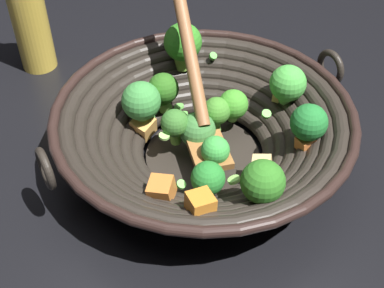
{
  "coord_description": "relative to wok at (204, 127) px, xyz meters",
  "views": [
    {
      "loc": [
        0.38,
        0.37,
        0.53
      ],
      "look_at": [
        0.01,
        -0.01,
        0.03
      ],
      "focal_mm": 48.77,
      "sensor_mm": 36.0,
      "label": 1
    }
  ],
  "objects": [
    {
      "name": "wok",
      "position": [
        0.0,
        0.0,
        0.0
      ],
      "size": [
        0.44,
        0.41,
        0.23
      ],
      "color": "black",
      "rests_on": "ground"
    },
    {
      "name": "ground_plane",
      "position": [
        0.0,
        0.0,
        -0.06
      ],
      "size": [
        4.0,
        4.0,
        0.0
      ],
      "primitive_type": "plane",
      "color": "black"
    },
    {
      "name": "cooking_oil_bottle",
      "position": [
        0.04,
        -0.37,
        0.03
      ],
      "size": [
        0.06,
        0.06,
        0.21
      ],
      "color": "gold",
      "rests_on": "ground"
    }
  ]
}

